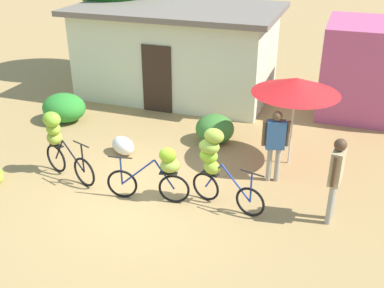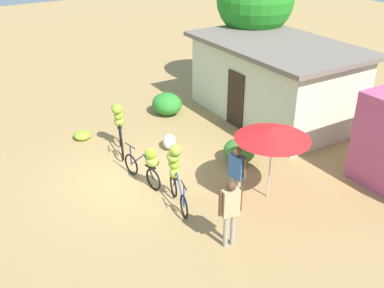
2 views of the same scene
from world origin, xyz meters
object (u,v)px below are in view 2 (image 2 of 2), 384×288
bicycle_near_pile (147,163)px  person_vendor (237,170)px  banana_pile_on_ground (83,135)px  produce_sack (170,142)px  building_low (275,80)px  bicycle_leftmost (119,122)px  person_bystander (230,207)px  bicycle_center_loaded (175,168)px  market_umbrella (273,133)px

bicycle_near_pile → person_vendor: size_ratio=1.05×
banana_pile_on_ground → produce_sack: produce_sack is taller
person_vendor → produce_sack: bearing=178.8°
bicycle_near_pile → person_vendor: person_vendor is taller
building_low → bicycle_leftmost: size_ratio=4.01×
bicycle_near_pile → banana_pile_on_ground: (-3.80, -0.57, -0.56)m
bicycle_near_pile → bicycle_leftmost: bearing=173.8°
banana_pile_on_ground → produce_sack: 3.06m
produce_sack → person_bystander: size_ratio=0.40×
bicycle_near_pile → banana_pile_on_ground: bearing=-171.5°
bicycle_center_loaded → person_bystander: (2.27, 0.10, 0.09)m
banana_pile_on_ground → person_bystander: bearing=7.8°
bicycle_center_loaded → market_umbrella: bearing=61.5°
bicycle_center_loaded → produce_sack: (-2.72, 1.33, -0.76)m
bicycle_leftmost → person_bystander: (5.84, 0.13, 0.17)m
market_umbrella → bicycle_near_pile: 3.56m
person_vendor → market_umbrella: bearing=76.6°
bicycle_leftmost → building_low: bearing=84.5°
bicycle_near_pile → banana_pile_on_ground: size_ratio=2.25×
person_vendor → person_bystander: person_bystander is taller
bicycle_near_pile → bicycle_center_loaded: bearing=16.0°
market_umbrella → building_low: bearing=138.2°
market_umbrella → produce_sack: (-3.91, -0.85, -1.71)m
bicycle_leftmost → person_vendor: person_vendor is taller
bicycle_leftmost → bicycle_near_pile: 2.55m
bicycle_leftmost → person_bystander: bearing=1.3°
bicycle_leftmost → produce_sack: size_ratio=2.25×
building_low → banana_pile_on_ground: size_ratio=8.24×
bicycle_leftmost → person_vendor: 4.72m
banana_pile_on_ground → market_umbrella: bearing=26.8°
market_umbrella → produce_sack: size_ratio=3.01×
bicycle_leftmost → bicycle_center_loaded: (3.57, 0.03, 0.08)m
person_bystander → bicycle_leftmost: bearing=-178.7°
produce_sack → market_umbrella: bearing=12.3°
market_umbrella → produce_sack: bearing=-167.7°
market_umbrella → person_vendor: bearing=-103.4°
bicycle_near_pile → person_bystander: 3.36m
bicycle_center_loaded → produce_sack: size_ratio=2.32×
bicycle_leftmost → person_vendor: size_ratio=0.96×
bicycle_leftmost → bicycle_center_loaded: size_ratio=0.97×
building_low → bicycle_near_pile: (1.95, -6.23, -0.72)m
building_low → market_umbrella: size_ratio=3.00×
building_low → bicycle_center_loaded: (3.00, -5.93, -0.44)m
produce_sack → person_vendor: size_ratio=0.42×
market_umbrella → bicycle_center_loaded: 2.66m
banana_pile_on_ground → person_vendor: bearing=20.1°
building_low → banana_pile_on_ground: 7.16m
banana_pile_on_ground → bicycle_leftmost: bearing=33.4°
bicycle_center_loaded → person_bystander: person_bystander is taller
bicycle_leftmost → bicycle_center_loaded: 3.57m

